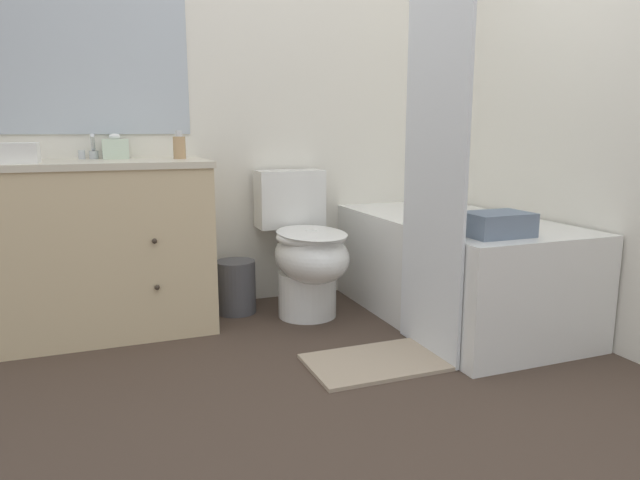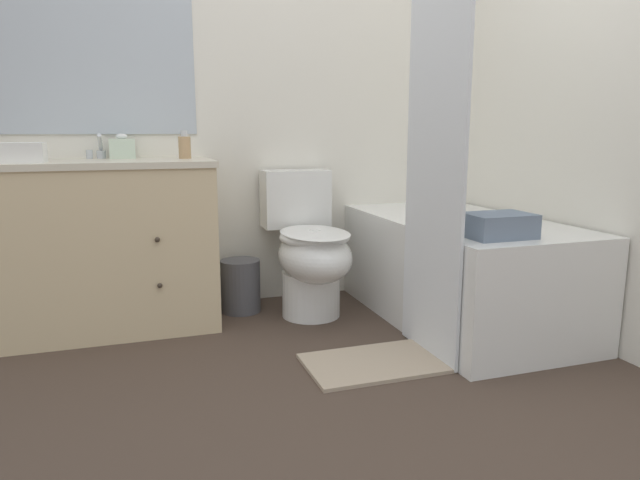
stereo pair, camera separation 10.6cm
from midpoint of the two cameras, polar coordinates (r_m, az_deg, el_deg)
The scene contains 14 objects.
ground_plane at distance 2.00m, azimuth 2.70°, elevation -17.99°, with size 14.00×14.00×0.00m, color #47382D.
wall_back at distance 3.25m, azimuth -8.83°, elevation 15.82°, with size 8.00×0.06×2.50m.
wall_right at distance 3.14m, azimuth 20.29°, elevation 15.45°, with size 0.05×2.54×2.50m.
vanity_cabinet at distance 2.93m, azimuth -22.09°, elevation -0.60°, with size 1.04×0.54×0.83m.
sink_faucet at distance 3.06m, azimuth -22.65°, elevation 8.13°, with size 0.14×0.12×0.12m.
toilet at distance 2.98m, azimuth -2.47°, elevation -1.02°, with size 0.37×0.70×0.75m.
bathtub at distance 3.03m, azimuth 12.30°, elevation -2.70°, with size 0.73×1.37×0.53m.
shower_curtain at distance 2.43m, azimuth 10.24°, elevation 11.21°, with size 0.01×0.47×1.96m.
wastebasket at distance 3.10m, azimuth -9.39°, elevation -4.64°, with size 0.21×0.21×0.28m.
tissue_box at distance 3.05m, azimuth -20.74°, elevation 8.56°, with size 0.12×0.11×0.12m.
soap_dispenser at distance 2.95m, azimuth -14.90°, elevation 9.01°, with size 0.06×0.06×0.14m.
hand_towel_folded at distance 2.79m, azimuth -29.98°, elevation 7.52°, with size 0.26×0.16×0.09m.
bath_towel_folded at distance 2.49m, azimuth 16.11°, elevation 1.53°, with size 0.27×0.20×0.10m.
bath_mat at distance 2.45m, azimuth 4.28°, elevation -12.10°, with size 0.57×0.37×0.02m.
Camera 1 is at (-0.76, -1.58, 0.96)m, focal length 32.00 mm.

